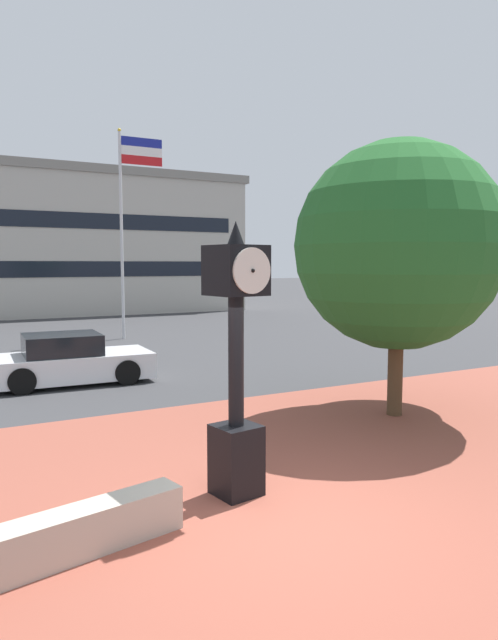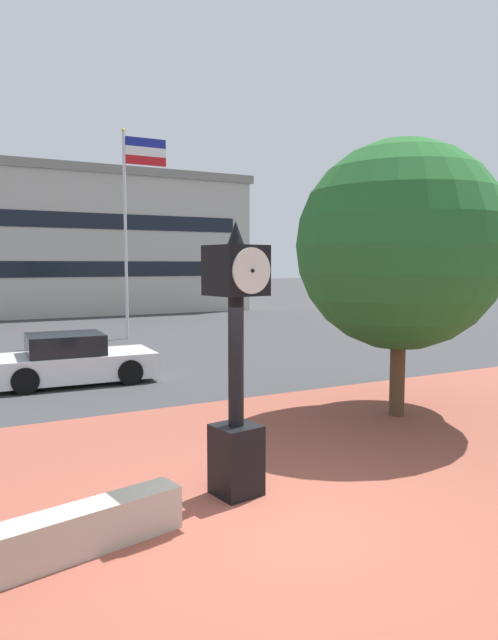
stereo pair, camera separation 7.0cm
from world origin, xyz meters
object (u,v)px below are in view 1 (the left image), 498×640
street_clock (236,364)px  flagpole_primary (127,212)px  car_street_mid (69,361)px  civic_building (33,243)px  plaza_tree (402,251)px

street_clock → flagpole_primary: bearing=69.0°
street_clock → car_street_mid: street_clock is taller
car_street_mid → flagpole_primary: 9.99m
flagpole_primary → civic_building: size_ratio=0.33×
street_clock → flagpole_primary: size_ratio=0.43×
car_street_mid → flagpole_primary: (3.96, 7.96, 4.55)m
street_clock → plaza_tree: plaza_tree is taller
car_street_mid → flagpole_primary: bearing=155.9°
street_clock → flagpole_primary: (3.42, 16.31, 3.36)m
street_clock → car_street_mid: size_ratio=0.88×
plaza_tree → civic_building: civic_building is taller
car_street_mid → street_clock: bearing=6.0°
plaza_tree → civic_building: bearing=95.3°
plaza_tree → car_street_mid: (-5.42, 6.17, -2.75)m
plaza_tree → civic_building: 30.64m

